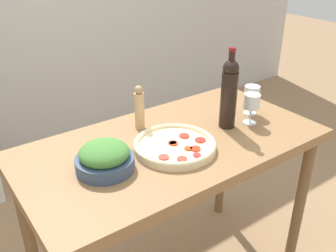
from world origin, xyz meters
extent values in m
cube|color=olive|center=(0.00, 0.00, 0.88)|extent=(1.37, 0.71, 0.05)
cylinder|color=brown|center=(0.62, -0.30, 0.43)|extent=(0.06, 0.06, 0.85)
cylinder|color=brown|center=(-0.62, 0.30, 0.43)|extent=(0.06, 0.06, 0.85)
cylinder|color=brown|center=(0.62, 0.30, 0.43)|extent=(0.06, 0.06, 0.85)
cylinder|color=black|center=(0.30, -0.03, 1.04)|extent=(0.08, 0.08, 0.27)
sphere|color=black|center=(0.30, -0.03, 1.19)|extent=(0.08, 0.08, 0.08)
cylinder|color=black|center=(0.30, -0.03, 1.23)|extent=(0.03, 0.03, 0.08)
cylinder|color=maroon|center=(0.30, -0.03, 1.28)|extent=(0.03, 0.03, 0.02)
cylinder|color=silver|center=(0.41, -0.07, 0.90)|extent=(0.07, 0.07, 0.00)
cylinder|color=silver|center=(0.41, -0.07, 0.94)|extent=(0.01, 0.01, 0.08)
cylinder|color=white|center=(0.41, -0.07, 1.01)|extent=(0.08, 0.08, 0.07)
cylinder|color=maroon|center=(0.41, -0.07, 1.00)|extent=(0.07, 0.07, 0.03)
cylinder|color=silver|center=(0.49, 0.00, 0.90)|extent=(0.07, 0.07, 0.00)
cylinder|color=silver|center=(0.49, 0.00, 0.94)|extent=(0.01, 0.01, 0.08)
cylinder|color=white|center=(0.49, 0.00, 1.01)|extent=(0.08, 0.08, 0.07)
cylinder|color=tan|center=(-0.05, 0.20, 0.99)|extent=(0.05, 0.05, 0.18)
sphere|color=tan|center=(-0.05, 0.20, 1.09)|extent=(0.04, 0.04, 0.04)
cylinder|color=#384C6B|center=(-0.35, -0.03, 0.93)|extent=(0.23, 0.23, 0.05)
ellipsoid|color=#478438|center=(-0.35, -0.03, 0.98)|extent=(0.20, 0.20, 0.08)
cylinder|color=beige|center=(-0.03, -0.06, 0.91)|extent=(0.36, 0.36, 0.02)
torus|color=beige|center=(-0.03, -0.06, 0.93)|extent=(0.36, 0.36, 0.02)
cylinder|color=red|center=(-0.02, -0.19, 0.93)|extent=(0.03, 0.03, 0.01)
cylinder|color=red|center=(0.04, -0.03, 0.93)|extent=(0.05, 0.05, 0.01)
cylinder|color=red|center=(0.01, -0.15, 0.93)|extent=(0.04, 0.04, 0.01)
cylinder|color=#DB452F|center=(-0.04, -0.05, 0.93)|extent=(0.04, 0.04, 0.01)
cylinder|color=red|center=(0.07, -0.10, 0.93)|extent=(0.05, 0.05, 0.01)
cylinder|color=red|center=(-0.01, -0.13, 0.93)|extent=(0.03, 0.03, 0.01)
cylinder|color=red|center=(-0.08, -0.18, 0.93)|extent=(0.04, 0.04, 0.01)
cylinder|color=red|center=(-0.14, -0.12, 0.93)|extent=(0.04, 0.04, 0.01)
cylinder|color=#E04215|center=(-0.04, -0.06, 0.93)|extent=(0.04, 0.04, 0.01)
camera|label=1|loc=(-0.87, -1.17, 1.72)|focal=40.00mm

